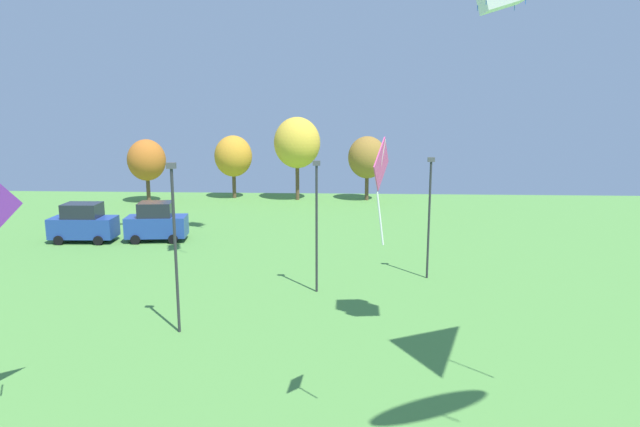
{
  "coord_description": "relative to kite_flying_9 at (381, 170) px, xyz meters",
  "views": [
    {
      "loc": [
        0.11,
        1.48,
        9.42
      ],
      "look_at": [
        -0.63,
        16.65,
        6.42
      ],
      "focal_mm": 32.0,
      "sensor_mm": 36.0,
      "label": 1
    }
  ],
  "objects": [
    {
      "name": "light_post_0",
      "position": [
        -7.79,
        7.42,
        -3.76
      ],
      "size": [
        0.36,
        0.2,
        7.06
      ],
      "color": "#2D2D33",
      "rests_on": "ground"
    },
    {
      "name": "kite_flying_9",
      "position": [
        0.0,
        0.0,
        0.0
      ],
      "size": [
        0.46,
        1.34,
        2.82
      ],
      "color": "#E54C93"
    },
    {
      "name": "treeline_tree_0",
      "position": [
        -19.72,
        37.88,
        -3.7
      ],
      "size": [
        3.53,
        3.53,
        5.95
      ],
      "color": "brown",
      "rests_on": "ground"
    },
    {
      "name": "parked_car_second_from_left",
      "position": [
        -13.89,
        22.9,
        -6.39
      ],
      "size": [
        4.2,
        2.42,
        2.69
      ],
      "rotation": [
        0.0,
        0.0,
        0.11
      ],
      "color": "#234299",
      "rests_on": "ground"
    },
    {
      "name": "treeline_tree_1",
      "position": [
        -12.09,
        40.76,
        -3.57
      ],
      "size": [
        3.66,
        3.66,
        6.16
      ],
      "color": "brown",
      "rests_on": "ground"
    },
    {
      "name": "parked_car_leftmost",
      "position": [
        -18.77,
        22.39,
        -6.4
      ],
      "size": [
        4.36,
        2.18,
        2.67
      ],
      "rotation": [
        0.0,
        0.0,
        0.03
      ],
      "color": "#234299",
      "rests_on": "ground"
    },
    {
      "name": "treeline_tree_2",
      "position": [
        -5.73,
        40.0,
        -2.18
      ],
      "size": [
        4.43,
        4.43,
        7.97
      ],
      "color": "brown",
      "rests_on": "ground"
    },
    {
      "name": "treeline_tree_3",
      "position": [
        0.99,
        40.11,
        -3.56
      ],
      "size": [
        3.67,
        3.67,
        6.17
      ],
      "color": "brown",
      "rests_on": "ground"
    },
    {
      "name": "light_post_1",
      "position": [
        -2.36,
        12.8,
        -3.98
      ],
      "size": [
        0.36,
        0.2,
        6.61
      ],
      "color": "#2D2D33",
      "rests_on": "ground"
    },
    {
      "name": "light_post_2",
      "position": [
        3.49,
        15.35,
        -4.01
      ],
      "size": [
        0.36,
        0.2,
        6.56
      ],
      "color": "#2D2D33",
      "rests_on": "ground"
    }
  ]
}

